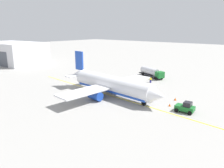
% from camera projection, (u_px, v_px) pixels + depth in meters
% --- Properties ---
extents(ground_plane, '(400.00, 400.00, 0.00)m').
position_uv_depth(ground_plane, '(112.00, 96.00, 52.76)').
color(ground_plane, '#9E9B96').
extents(airplane, '(30.37, 28.25, 9.97)m').
position_uv_depth(airplane, '(111.00, 84.00, 52.36)').
color(airplane, white).
rests_on(airplane, ground).
extents(fuel_tanker, '(11.01, 6.39, 3.15)m').
position_uv_depth(fuel_tanker, '(151.00, 72.00, 72.42)').
color(fuel_tanker, '#2D2D33').
rests_on(fuel_tanker, ground).
extents(pushback_tug, '(3.73, 2.52, 2.20)m').
position_uv_depth(pushback_tug, '(185.00, 107.00, 42.26)').
color(pushback_tug, '#196B28').
rests_on(pushback_tug, ground).
extents(refueling_worker, '(0.59, 0.48, 1.71)m').
position_uv_depth(refueling_worker, '(151.00, 80.00, 65.32)').
color(refueling_worker, navy).
rests_on(refueling_worker, ground).
extents(safety_cone_nose, '(0.56, 0.56, 0.62)m').
position_uv_depth(safety_cone_nose, '(175.00, 99.00, 49.36)').
color(safety_cone_nose, '#F2590F').
rests_on(safety_cone_nose, ground).
extents(safety_cone_wingtip, '(0.55, 0.55, 0.61)m').
position_uv_depth(safety_cone_wingtip, '(170.00, 105.00, 45.67)').
color(safety_cone_wingtip, '#F2590F').
rests_on(safety_cone_wingtip, ground).
extents(distant_hangar, '(32.44, 21.95, 9.73)m').
position_uv_depth(distant_hangar, '(13.00, 53.00, 101.50)').
color(distant_hangar, silver).
rests_on(distant_hangar, ground).
extents(taxi_line_marking, '(61.60, 5.55, 0.01)m').
position_uv_depth(taxi_line_marking, '(112.00, 96.00, 52.76)').
color(taxi_line_marking, yellow).
rests_on(taxi_line_marking, ground).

